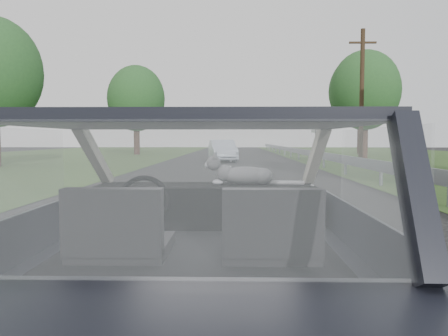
{
  "coord_description": "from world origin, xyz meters",
  "views": [
    {
      "loc": [
        0.21,
        -2.55,
        1.33
      ],
      "look_at": [
        0.14,
        0.5,
        1.13
      ],
      "focal_mm": 35.0,
      "sensor_mm": 36.0,
      "label": 1
    }
  ],
  "objects_px": {
    "utility_pole": "(362,97)",
    "subject_car": "(199,242)",
    "cat": "(245,174)",
    "highway_sign": "(316,142)",
    "other_car": "(222,151)"
  },
  "relations": [
    {
      "from": "utility_pole",
      "to": "subject_car",
      "type": "bearing_deg",
      "value": -108.42
    },
    {
      "from": "subject_car",
      "to": "utility_pole",
      "type": "bearing_deg",
      "value": 71.58
    },
    {
      "from": "cat",
      "to": "utility_pole",
      "type": "xyz_separation_m",
      "value": [
        6.62,
        20.08,
        2.46
      ]
    },
    {
      "from": "cat",
      "to": "highway_sign",
      "type": "bearing_deg",
      "value": 78.09
    },
    {
      "from": "subject_car",
      "to": "cat",
      "type": "bearing_deg",
      "value": 66.31
    },
    {
      "from": "highway_sign",
      "to": "other_car",
      "type": "bearing_deg",
      "value": 161.33
    },
    {
      "from": "other_car",
      "to": "highway_sign",
      "type": "relative_size",
      "value": 1.73
    },
    {
      "from": "subject_car",
      "to": "highway_sign",
      "type": "xyz_separation_m",
      "value": [
        5.1,
        23.81,
        0.43
      ]
    },
    {
      "from": "other_car",
      "to": "highway_sign",
      "type": "height_order",
      "value": "highway_sign"
    },
    {
      "from": "subject_car",
      "to": "cat",
      "type": "xyz_separation_m",
      "value": [
        0.29,
        0.66,
        0.35
      ]
    },
    {
      "from": "cat",
      "to": "other_car",
      "type": "distance_m",
      "value": 22.7
    },
    {
      "from": "other_car",
      "to": "utility_pole",
      "type": "xyz_separation_m",
      "value": [
        7.4,
        -2.6,
        2.89
      ]
    },
    {
      "from": "cat",
      "to": "utility_pole",
      "type": "bearing_deg",
      "value": 71.58
    },
    {
      "from": "highway_sign",
      "to": "utility_pole",
      "type": "height_order",
      "value": "utility_pole"
    },
    {
      "from": "highway_sign",
      "to": "cat",
      "type": "bearing_deg",
      "value": -125.17
    }
  ]
}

